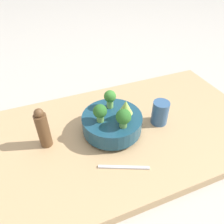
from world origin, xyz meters
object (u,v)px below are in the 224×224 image
object	(u,v)px
cup	(160,113)
pepper_mill	(43,129)
bowl	(112,123)
fork	(124,167)

from	to	relation	value
cup	pepper_mill	world-z (taller)	pepper_mill
bowl	fork	bearing A→B (deg)	-99.16
pepper_mill	fork	bearing A→B (deg)	-42.61
bowl	cup	xyz separation A→B (m)	(0.20, -0.02, 0.01)
pepper_mill	bowl	bearing A→B (deg)	-6.04
bowl	cup	size ratio (longest dim) A/B	2.29
cup	fork	bearing A→B (deg)	-145.62
cup	fork	xyz separation A→B (m)	(-0.22, -0.15, -0.05)
cup	pepper_mill	bearing A→B (deg)	174.00
bowl	pepper_mill	distance (m)	0.25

